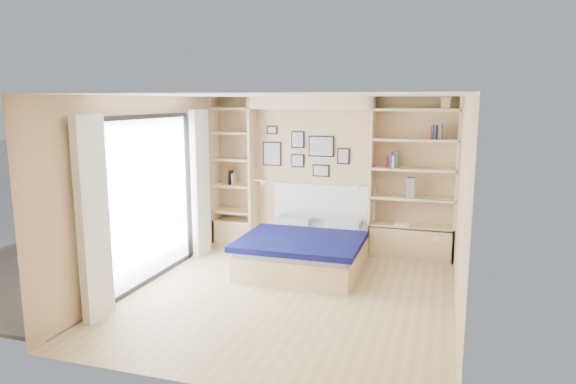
% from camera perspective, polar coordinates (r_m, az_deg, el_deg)
% --- Properties ---
extents(ground, '(4.50, 4.50, 0.00)m').
position_cam_1_polar(ground, '(6.66, 0.25, -11.34)').
color(ground, tan).
rests_on(ground, ground).
extents(room_shell, '(4.50, 4.50, 4.50)m').
position_cam_1_polar(room_shell, '(7.88, 0.80, 0.20)').
color(room_shell, tan).
rests_on(room_shell, ground).
extents(bed, '(1.72, 2.12, 1.07)m').
position_cam_1_polar(bed, '(7.67, 2.14, -6.25)').
color(bed, '#D6B887').
rests_on(bed, ground).
extents(photo_gallery, '(1.48, 0.02, 0.82)m').
position_cam_1_polar(photo_gallery, '(8.50, 1.72, 4.51)').
color(photo_gallery, black).
rests_on(photo_gallery, ground).
extents(reading_lamps, '(1.92, 0.12, 0.15)m').
position_cam_1_polar(reading_lamps, '(8.31, 2.30, 0.87)').
color(reading_lamps, silver).
rests_on(reading_lamps, ground).
extents(shelf_decor, '(3.57, 0.23, 2.03)m').
position_cam_1_polar(shelf_decor, '(8.07, 12.00, 4.55)').
color(shelf_decor, '#A51E1E').
rests_on(shelf_decor, ground).
extents(deck, '(3.20, 4.00, 0.05)m').
position_cam_1_polar(deck, '(8.39, -24.23, -7.69)').
color(deck, brown).
rests_on(deck, ground).
extents(deck_chair, '(0.49, 0.73, 0.69)m').
position_cam_1_polar(deck_chair, '(8.84, -17.32, -4.15)').
color(deck_chair, tan).
rests_on(deck_chair, ground).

